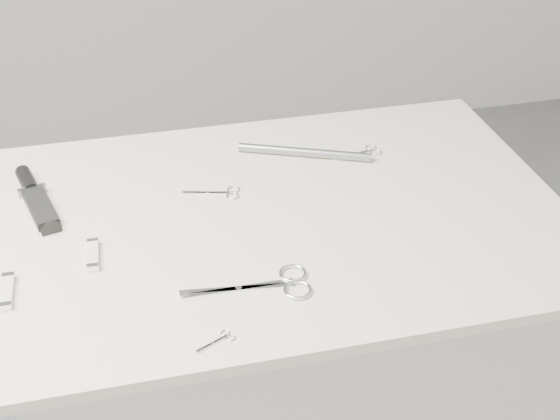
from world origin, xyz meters
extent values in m
cube|color=silver|center=(0.00, 0.00, 0.45)|extent=(0.90, 0.60, 0.90)
cube|color=beige|center=(0.00, 0.00, 0.91)|extent=(1.00, 0.70, 0.02)
cube|color=silver|center=(-0.11, -0.19, 0.92)|extent=(0.17, 0.04, 0.00)
cylinder|color=silver|center=(-0.11, -0.19, 0.92)|extent=(0.01, 0.01, 0.00)
torus|color=silver|center=(-0.02, -0.18, 0.92)|extent=(0.05, 0.05, 0.01)
torus|color=silver|center=(-0.03, -0.22, 0.92)|extent=(0.05, 0.05, 0.01)
cube|color=silver|center=(-0.12, 0.09, 0.92)|extent=(0.09, 0.04, 0.00)
cylinder|color=silver|center=(-0.12, 0.09, 0.92)|extent=(0.01, 0.01, 0.00)
torus|color=silver|center=(-0.07, 0.09, 0.92)|extent=(0.02, 0.02, 0.00)
torus|color=silver|center=(-0.07, 0.07, 0.92)|extent=(0.02, 0.02, 0.00)
cube|color=silver|center=(0.19, 0.16, 0.92)|extent=(0.09, 0.03, 0.00)
cylinder|color=silver|center=(0.19, 0.16, 0.92)|extent=(0.00, 0.00, 0.00)
torus|color=silver|center=(0.23, 0.18, 0.92)|extent=(0.02, 0.02, 0.00)
torus|color=silver|center=(0.23, 0.16, 0.92)|extent=(0.02, 0.02, 0.00)
cube|color=silver|center=(-0.17, -0.30, 0.92)|extent=(0.05, 0.03, 0.00)
cylinder|color=silver|center=(-0.17, -0.30, 0.92)|extent=(0.00, 0.00, 0.00)
torus|color=silver|center=(-0.15, -0.28, 0.92)|extent=(0.01, 0.01, 0.00)
torus|color=silver|center=(-0.14, -0.30, 0.92)|extent=(0.01, 0.01, 0.00)
cube|color=black|center=(-0.41, 0.10, 0.93)|extent=(0.07, 0.13, 0.01)
cube|color=gray|center=(-0.42, 0.16, 0.93)|extent=(0.05, 0.02, 0.02)
cylinder|color=black|center=(-0.43, 0.20, 0.93)|extent=(0.04, 0.08, 0.03)
cube|color=beige|center=(-0.46, -0.12, 0.92)|extent=(0.02, 0.08, 0.01)
cube|color=silver|center=(-0.45, -0.08, 0.93)|extent=(0.02, 0.01, 0.01)
cube|color=silver|center=(-0.46, -0.16, 0.93)|extent=(0.02, 0.01, 0.01)
cube|color=beige|center=(-0.33, -0.06, 0.92)|extent=(0.02, 0.08, 0.01)
cube|color=silver|center=(-0.32, -0.02, 0.93)|extent=(0.02, 0.01, 0.01)
cube|color=silver|center=(-0.33, -0.09, 0.93)|extent=(0.02, 0.01, 0.01)
cylinder|color=gray|center=(0.09, 0.18, 0.93)|extent=(0.25, 0.12, 0.02)
camera|label=1|loc=(-0.27, -1.10, 1.68)|focal=50.00mm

